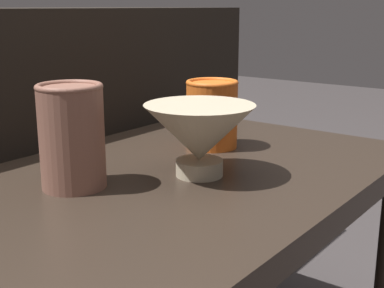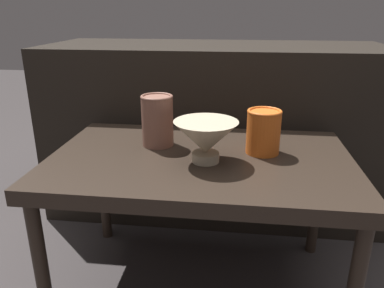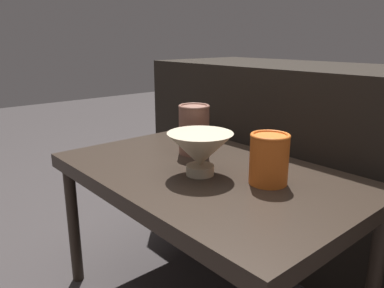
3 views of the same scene
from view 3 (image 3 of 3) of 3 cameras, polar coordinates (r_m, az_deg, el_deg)
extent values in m
cube|color=#2D231C|center=(1.01, 2.15, -4.96)|extent=(0.83, 0.53, 0.04)
cylinder|color=#2D231C|center=(1.29, -17.61, -11.70)|extent=(0.04, 0.04, 0.40)
cylinder|color=#2D231C|center=(1.50, -1.41, -6.91)|extent=(0.04, 0.04, 0.40)
cylinder|color=#2D231C|center=(1.10, 26.03, -17.87)|extent=(0.04, 0.04, 0.40)
cube|color=black|center=(1.46, 18.40, -2.42)|extent=(1.33, 0.50, 0.69)
cylinder|color=#C1B293|center=(0.97, 1.23, -3.96)|extent=(0.07, 0.07, 0.02)
cone|color=#C1B293|center=(0.95, 1.25, -0.82)|extent=(0.17, 0.17, 0.09)
cylinder|color=brown|center=(1.13, 0.31, 2.13)|extent=(0.09, 0.09, 0.15)
torus|color=brown|center=(1.11, 0.31, 5.76)|extent=(0.09, 0.09, 0.01)
cylinder|color=orange|center=(0.91, 11.65, -2.37)|extent=(0.09, 0.09, 0.12)
torus|color=orange|center=(0.90, 11.85, 1.25)|extent=(0.09, 0.09, 0.01)
camera|label=1|loc=(1.32, -34.89, 9.25)|focal=50.00mm
camera|label=2|loc=(0.67, -69.50, 9.58)|focal=35.00mm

